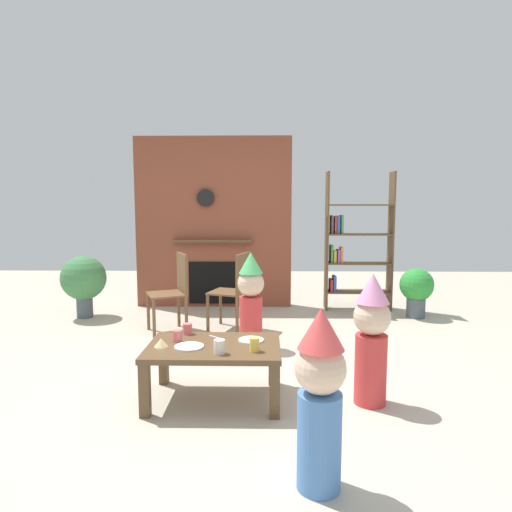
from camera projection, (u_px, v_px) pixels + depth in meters
The scene contains 19 objects.
ground_plane at pixel (238, 372), 3.83m from camera, with size 12.00×12.00×0.00m, color #BCB29E.
brick_fireplace_feature at pixel (214, 223), 6.29m from camera, with size 2.20×0.28×2.40m.
bookshelf at pixel (353, 246), 6.09m from camera, with size 0.90×0.28×1.90m.
coffee_table at pixel (214, 353), 3.26m from camera, with size 0.98×0.66×0.42m.
paper_cup_near_left at pixel (219, 347), 3.05m from camera, with size 0.08×0.08×0.10m, color silver.
paper_cup_near_right at pixel (177, 336), 3.33m from camera, with size 0.07×0.07×0.09m, color #E5666B.
paper_cup_center at pixel (254, 344), 3.11m from camera, with size 0.07×0.07×0.10m, color #F2CC4C.
paper_cup_far_left at pixel (188, 329), 3.53m from camera, with size 0.07×0.07×0.09m, color #E5666B.
paper_plate_front at pixel (189, 347), 3.20m from camera, with size 0.21×0.21×0.01m, color white.
paper_plate_rear at pixel (251, 340), 3.35m from camera, with size 0.19×0.19×0.01m, color white.
birthday_cake_slice at pixel (161, 342), 3.21m from camera, with size 0.10×0.10×0.06m, color #EAC68C.
table_fork at pixel (216, 337), 3.43m from camera, with size 0.15×0.02×0.01m, color silver.
child_with_cone_hat at pixel (320, 395), 2.21m from camera, with size 0.26×0.26×0.94m.
child_in_pink at pixel (372, 336), 3.18m from camera, with size 0.27×0.27×0.96m.
child_by_the_chairs at pixel (251, 297), 4.47m from camera, with size 0.27×0.27×0.98m.
dining_chair_left at pixel (174, 287), 5.05m from camera, with size 0.53×0.53×0.90m.
dining_chair_middle at pixel (236, 287), 5.10m from camera, with size 0.50×0.50×0.90m.
potted_plant_tall at pixel (417, 288), 5.69m from camera, with size 0.43×0.43×0.64m.
potted_plant_short at pixel (84, 280), 5.68m from camera, with size 0.57×0.57×0.80m.
Camera 1 is at (0.23, -3.69, 1.43)m, focal length 31.01 mm.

